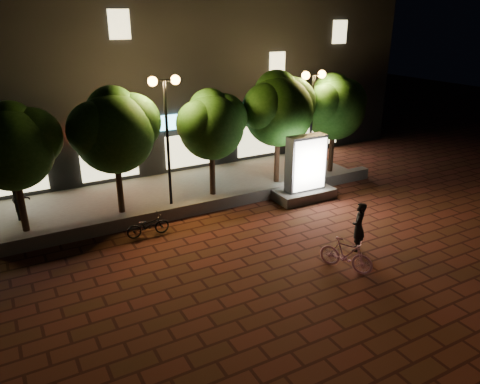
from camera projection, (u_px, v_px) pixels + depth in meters
ground at (269, 250)px, 15.35m from camera, size 80.00×80.00×0.00m
retaining_wall at (217, 203)px, 18.52m from camera, size 16.00×0.45×0.50m
sidewalk at (192, 189)px, 20.63m from camera, size 16.00×5.00×0.08m
building_block at (140, 63)px, 24.13m from camera, size 28.00×8.12×11.30m
tree_far_left at (12, 144)px, 15.48m from camera, size 3.36×2.80×4.63m
tree_left at (115, 128)px, 17.00m from camera, size 3.60×3.00×4.89m
tree_mid at (212, 123)px, 18.88m from camera, size 3.24×2.70×4.50m
tree_right at (279, 107)px, 20.24m from camera, size 3.72×3.10×5.07m
tree_far_right at (335, 105)px, 21.76m from camera, size 3.48×2.90×4.76m
street_lamp_left at (166, 109)px, 17.45m from camera, size 1.26×0.36×5.18m
street_lamp_right at (313, 97)px, 20.65m from camera, size 1.26×0.36×4.98m
ad_kiosk at (305, 174)px, 19.21m from camera, size 2.58×1.32×2.78m
scooter_pink at (346, 255)px, 14.02m from camera, size 1.22×1.73×1.02m
rider at (359, 227)px, 15.07m from camera, size 0.74×0.70×1.69m
scooter_parked at (148, 225)px, 16.20m from camera, size 1.55×0.59×0.80m
pedestrian at (21, 197)px, 17.34m from camera, size 0.70×0.87×1.70m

